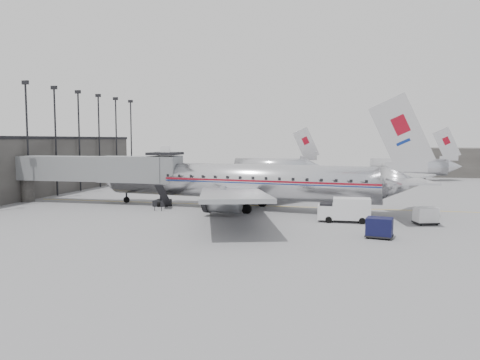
% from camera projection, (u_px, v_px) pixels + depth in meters
% --- Properties ---
extents(ground, '(160.00, 160.00, 0.00)m').
position_uv_depth(ground, '(231.00, 213.00, 50.21)').
color(ground, slate).
rests_on(ground, ground).
extents(terminal, '(12.00, 46.00, 8.00)m').
position_uv_depth(terminal, '(16.00, 167.00, 66.78)').
color(terminal, '#353230').
rests_on(terminal, ground).
extents(apron_line, '(60.00, 0.15, 0.01)m').
position_uv_depth(apron_line, '(267.00, 206.00, 55.42)').
color(apron_line, gold).
rests_on(apron_line, ground).
extents(jet_bridge, '(21.00, 6.20, 7.10)m').
position_uv_depth(jet_bridge, '(105.00, 170.00, 56.94)').
color(jet_bridge, slate).
rests_on(jet_bridge, ground).
extents(floodlight_masts, '(0.90, 42.25, 15.25)m').
position_uv_depth(floodlight_masts, '(68.00, 136.00, 67.95)').
color(floodlight_masts, black).
rests_on(floodlight_masts, ground).
extents(distant_aircraft_near, '(16.39, 3.20, 10.26)m').
position_uv_depth(distant_aircraft_near, '(272.00, 166.00, 91.24)').
color(distant_aircraft_near, silver).
rests_on(distant_aircraft_near, ground).
extents(distant_aircraft_mid, '(16.39, 3.20, 10.26)m').
position_uv_depth(distant_aircraft_mid, '(409.00, 166.00, 89.64)').
color(distant_aircraft_mid, silver).
rests_on(distant_aircraft_mid, ground).
extents(airliner, '(39.57, 36.43, 12.56)m').
position_uv_depth(airliner, '(244.00, 181.00, 52.58)').
color(airliner, silver).
rests_on(airliner, ground).
extents(service_van, '(4.91, 1.98, 2.31)m').
position_uv_depth(service_van, '(345.00, 209.00, 44.61)').
color(service_van, silver).
rests_on(service_van, ground).
extents(baggage_cart_navy, '(2.37, 1.98, 1.65)m').
position_uv_depth(baggage_cart_navy, '(379.00, 227.00, 37.32)').
color(baggage_cart_navy, black).
rests_on(baggage_cart_navy, ground).
extents(baggage_cart_white, '(2.40, 2.09, 1.59)m').
position_uv_depth(baggage_cart_white, '(426.00, 215.00, 43.36)').
color(baggage_cart_white, silver).
rests_on(baggage_cart_white, ground).
extents(ramp_worker, '(0.83, 0.68, 1.94)m').
position_uv_depth(ramp_worker, '(205.00, 199.00, 53.84)').
color(ramp_worker, '#A9E81B').
rests_on(ramp_worker, ground).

